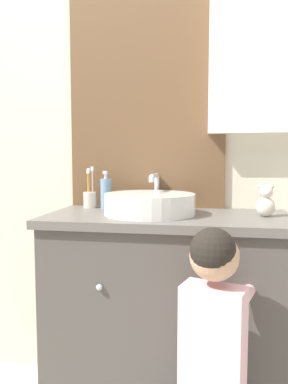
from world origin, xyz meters
name	(u,v)px	position (x,y,z in m)	size (l,w,h in m)	color
wall_back	(178,129)	(0.02, 0.62, 1.28)	(3.20, 0.18, 2.50)	beige
vanity_counter	(167,315)	(0.00, 0.35, 0.45)	(1.04, 0.51, 0.89)	#4C4742
sink_basin	(150,203)	(-0.08, 0.35, 0.94)	(0.39, 0.45, 0.17)	white
toothbrush_holder	(90,198)	(-0.40, 0.51, 0.94)	(0.06, 0.06, 0.20)	beige
soap_dispenser	(106,193)	(-0.32, 0.50, 0.97)	(0.05, 0.05, 0.18)	#6B93B2
child_figure	(214,343)	(0.19, -0.06, 0.54)	(0.30, 0.41, 0.92)	slate
teddy_bear	(266,201)	(0.40, 0.36, 0.96)	(0.07, 0.06, 0.14)	beige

